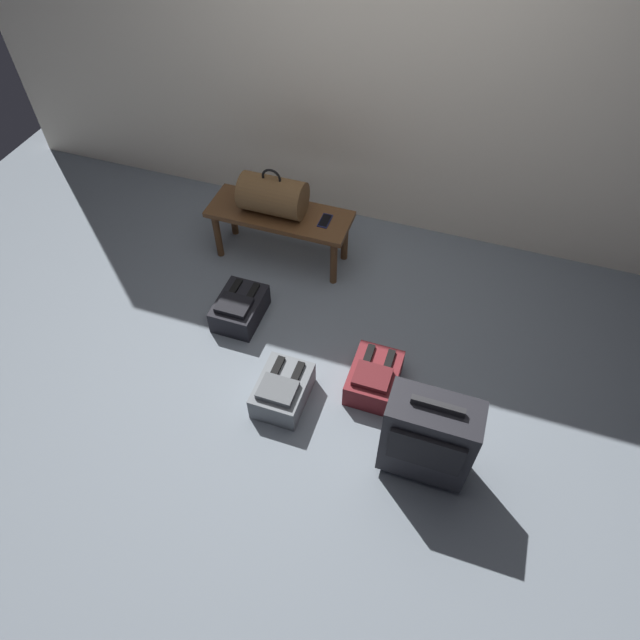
{
  "coord_description": "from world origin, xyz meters",
  "views": [
    {
      "loc": [
        0.77,
        -1.88,
        2.83
      ],
      "look_at": [
        0.06,
        0.2,
        0.25
      ],
      "focal_mm": 31.09,
      "sensor_mm": 36.0,
      "label": 1
    }
  ],
  "objects_px": {
    "cell_phone": "(325,221)",
    "backpack_maroon": "(374,378)",
    "bench": "(280,219)",
    "suitcase_upright_charcoal": "(428,437)",
    "backpack_grey": "(282,390)",
    "backpack_dark": "(240,308)",
    "duffel_bag_brown": "(273,195)"
  },
  "relations": [
    {
      "from": "bench",
      "to": "backpack_dark",
      "type": "xyz_separation_m",
      "value": [
        -0.04,
        -0.65,
        -0.25
      ]
    },
    {
      "from": "backpack_grey",
      "to": "bench",
      "type": "bearing_deg",
      "value": 111.54
    },
    {
      "from": "bench",
      "to": "suitcase_upright_charcoal",
      "type": "height_order",
      "value": "suitcase_upright_charcoal"
    },
    {
      "from": "bench",
      "to": "cell_phone",
      "type": "xyz_separation_m",
      "value": [
        0.33,
        0.01,
        0.07
      ]
    },
    {
      "from": "suitcase_upright_charcoal",
      "to": "backpack_dark",
      "type": "xyz_separation_m",
      "value": [
        -1.37,
        0.67,
        -0.23
      ]
    },
    {
      "from": "backpack_grey",
      "to": "backpack_maroon",
      "type": "relative_size",
      "value": 1.0
    },
    {
      "from": "bench",
      "to": "backpack_maroon",
      "type": "bearing_deg",
      "value": -43.77
    },
    {
      "from": "backpack_dark",
      "to": "backpack_grey",
      "type": "relative_size",
      "value": 1.0
    },
    {
      "from": "cell_phone",
      "to": "backpack_maroon",
      "type": "bearing_deg",
      "value": -56.11
    },
    {
      "from": "duffel_bag_brown",
      "to": "cell_phone",
      "type": "bearing_deg",
      "value": 1.58
    },
    {
      "from": "suitcase_upright_charcoal",
      "to": "backpack_maroon",
      "type": "height_order",
      "value": "suitcase_upright_charcoal"
    },
    {
      "from": "cell_phone",
      "to": "bench",
      "type": "bearing_deg",
      "value": -178.23
    },
    {
      "from": "bench",
      "to": "suitcase_upright_charcoal",
      "type": "xyz_separation_m",
      "value": [
        1.32,
        -1.33,
        -0.02
      ]
    },
    {
      "from": "backpack_dark",
      "to": "bench",
      "type": "bearing_deg",
      "value": 86.16
    },
    {
      "from": "cell_phone",
      "to": "backpack_grey",
      "type": "height_order",
      "value": "cell_phone"
    },
    {
      "from": "duffel_bag_brown",
      "to": "backpack_dark",
      "type": "bearing_deg",
      "value": -90.38
    },
    {
      "from": "bench",
      "to": "backpack_grey",
      "type": "xyz_separation_m",
      "value": [
        0.46,
        -1.16,
        -0.25
      ]
    },
    {
      "from": "bench",
      "to": "backpack_grey",
      "type": "relative_size",
      "value": 2.63
    },
    {
      "from": "backpack_dark",
      "to": "backpack_maroon",
      "type": "xyz_separation_m",
      "value": [
        0.99,
        -0.25,
        0.0
      ]
    },
    {
      "from": "cell_phone",
      "to": "backpack_maroon",
      "type": "height_order",
      "value": "cell_phone"
    },
    {
      "from": "suitcase_upright_charcoal",
      "to": "backpack_dark",
      "type": "relative_size",
      "value": 1.68
    },
    {
      "from": "bench",
      "to": "duffel_bag_brown",
      "type": "relative_size",
      "value": 2.27
    },
    {
      "from": "bench",
      "to": "duffel_bag_brown",
      "type": "distance_m",
      "value": 0.2
    },
    {
      "from": "cell_phone",
      "to": "backpack_maroon",
      "type": "distance_m",
      "value": 1.15
    },
    {
      "from": "suitcase_upright_charcoal",
      "to": "cell_phone",
      "type": "bearing_deg",
      "value": 126.62
    },
    {
      "from": "suitcase_upright_charcoal",
      "to": "backpack_grey",
      "type": "height_order",
      "value": "suitcase_upright_charcoal"
    },
    {
      "from": "bench",
      "to": "cell_phone",
      "type": "distance_m",
      "value": 0.34
    },
    {
      "from": "bench",
      "to": "backpack_dark",
      "type": "height_order",
      "value": "bench"
    },
    {
      "from": "backpack_grey",
      "to": "suitcase_upright_charcoal",
      "type": "bearing_deg",
      "value": -10.78
    },
    {
      "from": "duffel_bag_brown",
      "to": "backpack_grey",
      "type": "bearing_deg",
      "value": -66.8
    },
    {
      "from": "backpack_dark",
      "to": "duffel_bag_brown",
      "type": "bearing_deg",
      "value": 89.62
    },
    {
      "from": "duffel_bag_brown",
      "to": "backpack_maroon",
      "type": "distance_m",
      "value": 1.41
    }
  ]
}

